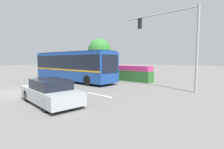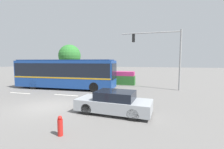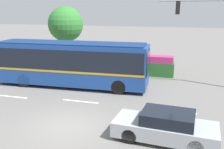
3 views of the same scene
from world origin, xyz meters
TOP-DOWN VIEW (x-y plane):
  - ground_plane at (0.00, 0.00)m, footprint 140.00×140.00m
  - city_bus at (-2.64, 6.34)m, footprint 11.43×2.98m
  - sedan_foreground at (4.74, -0.10)m, footprint 4.59×2.13m
  - flowering_hedge at (0.01, 11.05)m, footprint 9.28×1.18m
  - street_tree_left at (-6.86, 14.48)m, footprint 3.70×3.70m
  - lane_stripe_near at (5.03, 3.28)m, footprint 2.40×0.16m
  - lane_stripe_mid at (-0.72, 3.37)m, footprint 2.40×0.16m
  - lane_stripe_far at (-5.49, 2.97)m, footprint 2.40×0.16m

SIDE VIEW (x-z plane):
  - ground_plane at x=0.00m, z-range 0.00..0.00m
  - lane_stripe_near at x=5.03m, z-range 0.00..0.01m
  - lane_stripe_mid at x=-0.72m, z-range 0.00..0.01m
  - lane_stripe_far at x=-5.49m, z-range 0.00..0.01m
  - sedan_foreground at x=4.74m, z-range -0.03..1.32m
  - flowering_hedge at x=0.01m, z-range -0.01..1.72m
  - city_bus at x=-2.64m, z-range 0.22..3.50m
  - street_tree_left at x=-6.86m, z-range 1.08..6.95m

